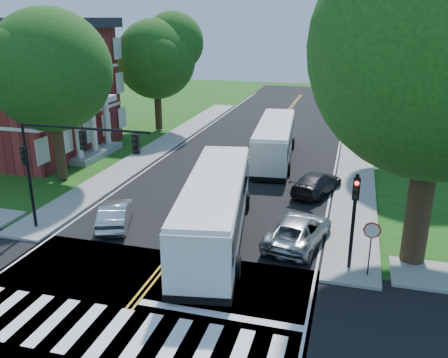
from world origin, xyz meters
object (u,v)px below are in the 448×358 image
(bus_lead, at_px, (215,207))
(hatchback, at_px, (115,214))
(signal_ne, at_px, (354,210))
(suv, at_px, (298,230))
(signal_nw, at_px, (65,154))
(bus_follow, at_px, (275,140))
(dark_sedan, at_px, (317,183))

(bus_lead, xyz_separation_m, hatchback, (-5.66, -0.03, -1.04))
(signal_ne, height_order, suv, signal_ne)
(suv, bearing_deg, hatchback, 14.62)
(signal_nw, height_order, bus_lead, signal_nw)
(bus_follow, xyz_separation_m, dark_sedan, (3.93, -6.75, -0.93))
(signal_nw, relative_size, dark_sedan, 1.50)
(bus_follow, distance_m, dark_sedan, 7.87)
(signal_ne, relative_size, hatchback, 1.05)
(signal_nw, bearing_deg, suv, 10.24)
(suv, bearing_deg, bus_follow, -64.07)
(bus_lead, bearing_deg, hatchback, -9.55)
(bus_follow, relative_size, hatchback, 2.86)
(signal_ne, bearing_deg, bus_lead, 167.06)
(signal_nw, height_order, hatchback, signal_nw)
(hatchback, bearing_deg, bus_lead, 160.30)
(bus_lead, height_order, hatchback, bus_lead)
(hatchback, distance_m, suv, 9.86)
(signal_ne, bearing_deg, suv, 141.00)
(suv, distance_m, dark_sedan, 7.57)
(signal_ne, relative_size, bus_lead, 0.34)
(signal_ne, distance_m, bus_follow, 17.58)
(bus_lead, bearing_deg, signal_ne, 157.23)
(bus_follow, relative_size, suv, 2.33)
(dark_sedan, bearing_deg, suv, 107.28)
(suv, relative_size, dark_sedan, 1.09)
(signal_nw, relative_size, bus_lead, 0.55)
(signal_nw, relative_size, suv, 1.38)
(dark_sedan, bearing_deg, signal_ne, 122.58)
(bus_lead, bearing_deg, signal_nw, 2.19)
(signal_nw, bearing_deg, signal_ne, 0.05)
(hatchback, bearing_deg, suv, 163.20)
(bus_lead, distance_m, dark_sedan, 9.27)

